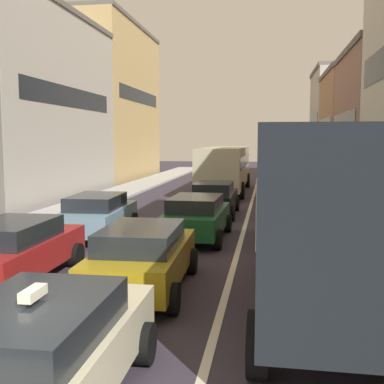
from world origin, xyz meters
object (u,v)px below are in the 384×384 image
(coupe_centre_lane_fourth, at_px, (214,197))
(sedan_right_lane_behind_truck, at_px, (290,219))
(taxi_centre_lane_front, at_px, (41,353))
(sedan_left_lane_third, at_px, (98,214))
(bus_mid_queue_primary, at_px, (225,165))
(wagon_left_lane_second, at_px, (15,249))
(hatchback_centre_lane_third, at_px, (196,216))
(sedan_centre_lane_second, at_px, (143,256))
(removalist_box_truck, at_px, (329,217))

(coupe_centre_lane_fourth, relative_size, sedan_right_lane_behind_truck, 0.99)
(taxi_centre_lane_front, relative_size, sedan_left_lane_third, 0.99)
(taxi_centre_lane_front, bearing_deg, coupe_centre_lane_fourth, -1.66)
(sedan_left_lane_third, height_order, bus_mid_queue_primary, bus_mid_queue_primary)
(sedan_left_lane_third, relative_size, sedan_right_lane_behind_truck, 1.01)
(sedan_left_lane_third, relative_size, coupe_centre_lane_fourth, 1.02)
(taxi_centre_lane_front, xyz_separation_m, wagon_left_lane_second, (-3.23, 5.15, -0.00))
(sedan_left_lane_third, xyz_separation_m, bus_mid_queue_primary, (3.14, 14.56, 0.96))
(taxi_centre_lane_front, distance_m, wagon_left_lane_second, 6.08)
(hatchback_centre_lane_third, bearing_deg, taxi_centre_lane_front, 179.76)
(taxi_centre_lane_front, bearing_deg, sedan_centre_lane_second, -0.02)
(sedan_centre_lane_second, bearing_deg, hatchback_centre_lane_third, -5.37)
(sedan_centre_lane_second, xyz_separation_m, hatchback_centre_lane_third, (0.35, 5.71, 0.00))
(hatchback_centre_lane_third, height_order, sedan_right_lane_behind_truck, same)
(sedan_centre_lane_second, bearing_deg, sedan_right_lane_behind_truck, -33.08)
(sedan_centre_lane_second, height_order, bus_mid_queue_primary, bus_mid_queue_primary)
(taxi_centre_lane_front, xyz_separation_m, sedan_left_lane_third, (-3.18, 10.59, -0.00))
(sedan_centre_lane_second, bearing_deg, wagon_left_lane_second, 85.07)
(removalist_box_truck, xyz_separation_m, bus_mid_queue_primary, (-3.85, 21.44, -0.21))
(sedan_centre_lane_second, xyz_separation_m, coupe_centre_lane_fourth, (0.35, 11.07, 0.00))
(sedan_left_lane_third, bearing_deg, coupe_centre_lane_fourth, -35.18)
(removalist_box_truck, bearing_deg, hatchback_centre_lane_third, 27.32)
(hatchback_centre_lane_third, bearing_deg, wagon_left_lane_second, 148.84)
(sedan_right_lane_behind_truck, height_order, bus_mid_queue_primary, bus_mid_queue_primary)
(removalist_box_truck, bearing_deg, wagon_left_lane_second, 79.07)
(sedan_centre_lane_second, distance_m, sedan_left_lane_third, 6.43)
(removalist_box_truck, bearing_deg, bus_mid_queue_primary, 10.81)
(sedan_left_lane_third, height_order, sedan_right_lane_behind_truck, same)
(taxi_centre_lane_front, relative_size, bus_mid_queue_primary, 0.41)
(sedan_left_lane_third, xyz_separation_m, coupe_centre_lane_fourth, (3.47, 5.46, 0.00))
(sedan_left_lane_third, bearing_deg, sedan_right_lane_behind_truck, -91.95)
(hatchback_centre_lane_third, relative_size, sedan_left_lane_third, 0.99)
(removalist_box_truck, xyz_separation_m, hatchback_centre_lane_third, (-3.51, 6.98, -1.18))
(sedan_centre_lane_second, height_order, sedan_left_lane_third, same)
(taxi_centre_lane_front, height_order, wagon_left_lane_second, taxi_centre_lane_front)
(removalist_box_truck, distance_m, wagon_left_lane_second, 7.29)
(hatchback_centre_lane_third, xyz_separation_m, coupe_centre_lane_fourth, (-0.01, 5.36, 0.00))
(removalist_box_truck, distance_m, sedan_left_lane_third, 9.88)
(wagon_left_lane_second, distance_m, sedan_right_lane_behind_truck, 8.64)
(taxi_centre_lane_front, distance_m, bus_mid_queue_primary, 25.17)
(taxi_centre_lane_front, bearing_deg, bus_mid_queue_primary, -0.51)
(removalist_box_truck, bearing_deg, sedan_left_lane_third, 46.06)
(sedan_right_lane_behind_truck, bearing_deg, taxi_centre_lane_front, 160.45)
(removalist_box_truck, height_order, sedan_left_lane_third, removalist_box_truck)
(bus_mid_queue_primary, bearing_deg, sedan_right_lane_behind_truck, -166.39)
(removalist_box_truck, distance_m, coupe_centre_lane_fourth, 12.89)
(hatchback_centre_lane_third, distance_m, sedan_left_lane_third, 3.48)
(sedan_left_lane_third, bearing_deg, removalist_box_truck, -137.28)
(sedan_centre_lane_second, distance_m, wagon_left_lane_second, 3.19)
(taxi_centre_lane_front, height_order, coupe_centre_lane_fourth, taxi_centre_lane_front)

